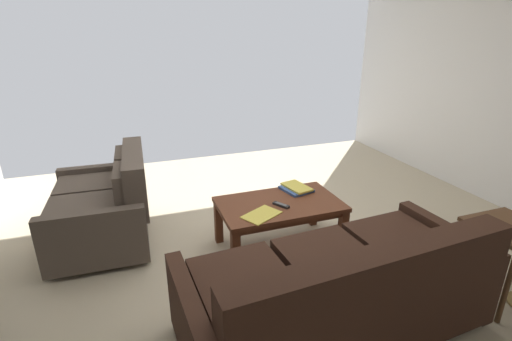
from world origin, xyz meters
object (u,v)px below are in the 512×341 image
at_px(loose_magazine, 261,215).
at_px(book_stack, 296,188).
at_px(sofa_main, 341,291).
at_px(coffee_table, 279,209).
at_px(end_table, 508,239).
at_px(loveseat_near, 106,205).
at_px(tv_remote, 281,205).

bearing_deg(loose_magazine, book_stack, -81.51).
xyz_separation_m(sofa_main, book_stack, (-0.32, -1.33, 0.13)).
xyz_separation_m(coffee_table, end_table, (-1.28, 1.20, 0.11)).
bearing_deg(book_stack, coffee_table, 37.09).
xyz_separation_m(loveseat_near, loose_magazine, (-1.25, 0.88, 0.11)).
relative_size(sofa_main, loose_magazine, 6.53).
bearing_deg(tv_remote, sofa_main, 87.92).
height_order(coffee_table, book_stack, book_stack).
relative_size(book_stack, tv_remote, 2.05).
bearing_deg(end_table, tv_remote, -41.13).
relative_size(sofa_main, book_stack, 6.29).
xyz_separation_m(loveseat_near, end_table, (-2.77, 1.90, 0.14)).
xyz_separation_m(end_table, book_stack, (1.02, -1.40, -0.02)).
height_order(coffee_table, loose_magazine, loose_magazine).
bearing_deg(coffee_table, sofa_main, 87.17).
xyz_separation_m(tv_remote, loose_magazine, (0.22, 0.10, -0.01)).
relative_size(sofa_main, tv_remote, 12.91).
bearing_deg(loose_magazine, end_table, -152.19).
distance_m(book_stack, tv_remote, 0.39).
bearing_deg(loveseat_near, loose_magazine, 144.89).
xyz_separation_m(coffee_table, loose_magazine, (0.24, 0.18, 0.07)).
xyz_separation_m(sofa_main, tv_remote, (-0.04, -1.06, 0.12)).
height_order(sofa_main, tv_remote, sofa_main).
height_order(loveseat_near, tv_remote, loveseat_near).
height_order(coffee_table, tv_remote, tv_remote).
relative_size(loveseat_near, coffee_table, 1.15).
bearing_deg(coffee_table, tv_remote, 76.47).
relative_size(coffee_table, tv_remote, 6.87).
bearing_deg(sofa_main, loveseat_near, -51.94).
bearing_deg(sofa_main, end_table, 176.88).
height_order(sofa_main, loose_magazine, sofa_main).
relative_size(loveseat_near, book_stack, 3.85).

